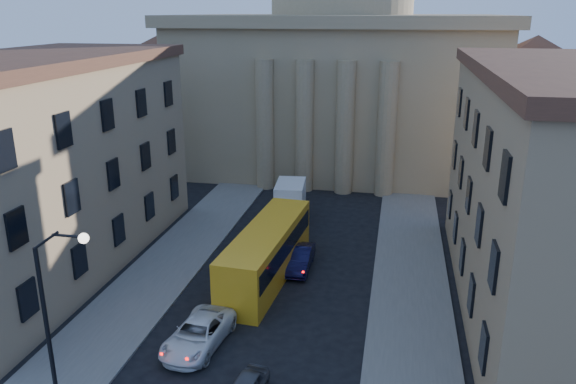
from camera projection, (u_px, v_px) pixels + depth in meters
The scene contains 10 objects.
sidewalk_left at pixel (136, 300), 35.32m from camera, with size 5.00×60.00×0.15m, color #625E59.
sidewalk_right at pixel (411, 328), 32.17m from camera, with size 5.00×60.00×0.15m, color #625E59.
church at pixel (340, 61), 65.09m from camera, with size 68.02×28.76×36.60m.
building_left at pixel (38, 164), 38.37m from camera, with size 11.60×26.60×14.70m.
building_right at pixel (571, 194), 32.07m from camera, with size 11.60×26.60×14.70m.
street_lamp at pixel (55, 307), 24.10m from camera, with size 2.62×0.44×8.83m.
car_left_mid at pixel (198, 334), 30.31m from camera, with size 2.54×5.51×1.53m, color white.
car_right_distant at pixel (299, 259), 39.50m from camera, with size 1.64×4.69×1.55m, color black.
city_bus at pixel (267, 251), 37.97m from camera, with size 3.82×12.80×3.56m.
box_truck at pixel (289, 205), 47.99m from camera, with size 2.88×6.19×3.30m.
Camera 1 is at (7.05, -11.05, 17.39)m, focal length 35.00 mm.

